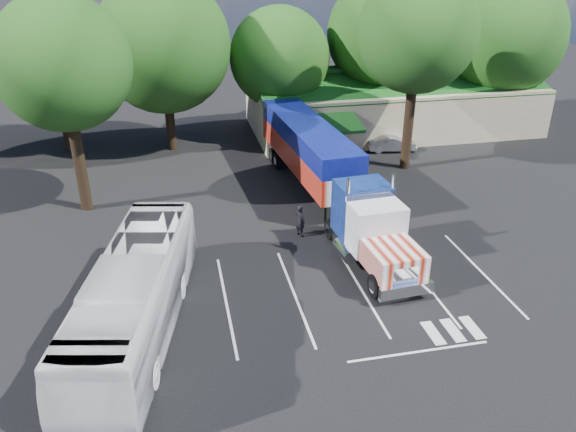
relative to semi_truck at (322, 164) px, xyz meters
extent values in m
plane|color=black|center=(-3.93, -3.94, -2.55)|extent=(120.00, 120.00, 0.00)
cube|color=beige|center=(10.07, 14.06, -0.55)|extent=(24.00, 11.00, 4.00)
cube|color=#164E19|center=(10.07, 11.66, 1.95)|extent=(24.20, 6.25, 2.10)
cube|color=#164E19|center=(10.07, 16.46, 1.95)|extent=(24.20, 6.25, 2.10)
cube|color=beige|center=(2.07, 8.36, -1.15)|extent=(5.00, 2.50, 2.80)
cube|color=#164E19|center=(2.07, 7.06, 0.35)|extent=(5.40, 3.19, 0.80)
cylinder|color=black|center=(-16.93, 13.86, -0.55)|extent=(0.70, 0.70, 4.00)
sphere|color=#1D4E16|center=(-16.93, 13.86, 4.60)|extent=(8.40, 8.40, 8.40)
cylinder|color=black|center=(-8.93, 12.26, -0.40)|extent=(0.70, 0.70, 4.30)
sphere|color=#1D4E16|center=(-8.93, 12.26, 5.50)|extent=(10.00, 10.00, 10.00)
cylinder|color=black|center=(0.07, 13.56, -0.75)|extent=(0.70, 0.70, 3.60)
sphere|color=#1D4E16|center=(0.07, 13.56, 4.05)|extent=(8.00, 8.00, 8.00)
cylinder|color=black|center=(9.07, 14.06, -0.30)|extent=(0.70, 0.70, 4.50)
sphere|color=#1D4E16|center=(9.07, 14.06, 5.55)|extent=(9.60, 9.60, 9.60)
cylinder|color=black|center=(19.07, 12.86, -0.60)|extent=(0.70, 0.70, 3.90)
sphere|color=#1D4E16|center=(19.07, 12.86, 5.25)|extent=(10.40, 10.40, 10.40)
cylinder|color=black|center=(-14.43, 2.06, 0.45)|extent=(0.70, 0.70, 6.00)
sphere|color=#1D4E16|center=(-14.43, 2.06, 6.30)|extent=(7.60, 7.60, 7.60)
cylinder|color=black|center=(7.57, 4.56, 0.70)|extent=(0.70, 0.70, 6.50)
sphere|color=#1D4E16|center=(7.57, 4.56, 6.95)|extent=(8.00, 8.00, 8.00)
cube|color=black|center=(0.57, -7.73, -1.76)|extent=(1.58, 7.39, 0.26)
cube|color=white|center=(0.86, -11.65, -1.87)|extent=(2.63, 0.45, 0.58)
cube|color=white|center=(0.84, -11.44, -1.24)|extent=(1.26, 0.22, 0.94)
cube|color=white|center=(0.75, -10.24, -1.03)|extent=(2.59, 2.68, 1.20)
cube|color=silver|center=(0.60, -8.15, -0.40)|extent=(2.73, 1.86, 2.41)
cube|color=black|center=(0.65, -8.83, 0.12)|extent=(2.41, 0.26, 1.05)
cube|color=white|center=(0.53, -7.26, 0.96)|extent=(2.72, 0.30, 0.26)
cube|color=navy|center=(0.46, -6.27, -0.19)|extent=(2.76, 2.28, 2.83)
cylinder|color=white|center=(-0.67, -7.30, 0.18)|extent=(0.20, 0.20, 3.56)
cylinder|color=white|center=(1.73, -7.12, 0.18)|extent=(0.20, 0.20, 3.56)
cylinder|color=white|center=(-0.85, -7.73, -1.76)|extent=(0.81, 1.72, 0.69)
cylinder|color=white|center=(1.97, -7.52, -1.76)|extent=(0.81, 1.72, 0.69)
cube|color=white|center=(-0.21, 2.82, -0.30)|extent=(3.70, 13.57, 1.57)
cube|color=navy|center=(-0.21, 2.82, 1.12)|extent=(3.70, 13.57, 1.26)
cube|color=black|center=(-0.53, 7.21, -1.66)|extent=(1.52, 3.75, 0.37)
cube|color=black|center=(-0.52, -2.87, -1.81)|extent=(0.13, 0.13, 1.47)
cube|color=black|center=(0.94, -2.77, -1.81)|extent=(0.13, 0.13, 1.47)
cube|color=white|center=(-0.71, 9.61, -2.08)|extent=(2.52, 0.31, 0.13)
cylinder|color=black|center=(-0.31, -10.84, -1.97)|extent=(0.45, 1.18, 1.15)
cylinder|color=black|center=(1.89, -10.68, -1.97)|extent=(0.45, 1.18, 1.15)
cylinder|color=black|center=(-0.66, -6.03, -1.97)|extent=(0.45, 1.18, 1.15)
cylinder|color=black|center=(1.53, -5.87, -1.97)|extent=(0.45, 1.18, 1.15)
cylinder|color=black|center=(-0.74, -4.89, -1.97)|extent=(0.45, 1.18, 1.15)
cylinder|color=black|center=(1.45, -4.72, -1.97)|extent=(0.45, 1.18, 1.15)
cylinder|color=black|center=(-1.56, 6.29, -1.97)|extent=(0.45, 1.18, 1.15)
cylinder|color=black|center=(0.63, 6.45, -1.97)|extent=(0.45, 1.18, 1.15)
cylinder|color=black|center=(-1.66, 7.54, -1.97)|extent=(0.45, 1.18, 1.15)
cylinder|color=black|center=(0.54, 7.71, -1.97)|extent=(0.45, 1.18, 1.15)
imported|color=black|center=(-2.33, -4.20, -1.62)|extent=(0.71, 0.80, 1.85)
imported|color=black|center=(1.57, 1.63, -2.09)|extent=(1.48, 1.78, 0.92)
imported|color=silver|center=(-10.93, -11.19, -0.77)|extent=(5.59, 13.09, 3.55)
imported|color=#A4A5AB|center=(7.95, 8.18, -1.92)|extent=(3.92, 1.78, 1.25)
camera|label=1|loc=(-8.81, -31.34, 12.26)|focal=35.00mm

